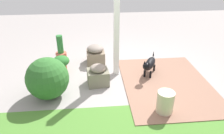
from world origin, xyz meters
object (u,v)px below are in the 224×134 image
object	(u,v)px
stone_planter_nearest	(96,54)
terracotta_pot_tall	(61,52)
ceramic_urn	(165,102)
stone_planter_mid	(98,75)
dog	(150,64)
porch_pillar	(116,25)
round_shrub	(48,78)
terracotta_pot_broad	(61,63)

from	to	relation	value
stone_planter_nearest	terracotta_pot_tall	size ratio (longest dim) A/B	0.68
stone_planter_nearest	ceramic_urn	world-z (taller)	stone_planter_nearest
stone_planter_mid	dog	bearing A→B (deg)	-167.33
porch_pillar	stone_planter_mid	bearing A→B (deg)	44.02
stone_planter_mid	terracotta_pot_tall	world-z (taller)	terracotta_pot_tall
dog	ceramic_urn	bearing A→B (deg)	87.72
stone_planter_nearest	terracotta_pot_tall	xyz separation A→B (m)	(0.87, -0.16, 0.01)
round_shrub	dog	bearing A→B (deg)	-163.54
terracotta_pot_broad	dog	distance (m)	1.99
ceramic_urn	terracotta_pot_broad	bearing A→B (deg)	-40.11
porch_pillar	round_shrub	xyz separation A→B (m)	(1.36, 0.77, -0.74)
terracotta_pot_broad	terracotta_pot_tall	size ratio (longest dim) A/B	0.59
round_shrub	terracotta_pot_tall	size ratio (longest dim) A/B	1.15
ceramic_urn	terracotta_pot_tall	bearing A→B (deg)	-47.94
stone_planter_nearest	terracotta_pot_tall	world-z (taller)	terracotta_pot_tall
stone_planter_mid	terracotta_pot_broad	xyz separation A→B (m)	(0.81, -0.59, 0.03)
porch_pillar	terracotta_pot_tall	bearing A→B (deg)	-30.41
stone_planter_nearest	terracotta_pot_broad	xyz separation A→B (m)	(0.79, 0.43, 0.01)
terracotta_pot_tall	stone_planter_mid	bearing A→B (deg)	127.02
stone_planter_nearest	stone_planter_mid	bearing A→B (deg)	91.28
terracotta_pot_broad	stone_planter_nearest	bearing A→B (deg)	-151.50
terracotta_pot_tall	dog	bearing A→B (deg)	155.75
round_shrub	dog	xyz separation A→B (m)	(-2.09, -0.62, -0.12)
porch_pillar	stone_planter_nearest	distance (m)	1.18
terracotta_pot_broad	dog	world-z (taller)	dog
stone_planter_nearest	round_shrub	size ratio (longest dim) A/B	0.59
stone_planter_mid	ceramic_urn	xyz separation A→B (m)	(-1.10, 1.03, -0.00)
stone_planter_mid	terracotta_pot_broad	world-z (taller)	stone_planter_mid
porch_pillar	stone_planter_nearest	bearing A→B (deg)	-53.79
stone_planter_nearest	round_shrub	xyz separation A→B (m)	(0.92, 1.38, 0.17)
stone_planter_mid	ceramic_urn	distance (m)	1.50
ceramic_urn	round_shrub	bearing A→B (deg)	-18.09
round_shrub	terracotta_pot_broad	world-z (taller)	round_shrub
dog	ceramic_urn	world-z (taller)	dog
round_shrub	terracotta_pot_broad	size ratio (longest dim) A/B	1.96
stone_planter_mid	porch_pillar	bearing A→B (deg)	-135.98
stone_planter_nearest	terracotta_pot_broad	size ratio (longest dim) A/B	1.17
porch_pillar	terracotta_pot_tall	size ratio (longest dim) A/B	3.28
porch_pillar	round_shrub	world-z (taller)	porch_pillar
round_shrub	dog	world-z (taller)	round_shrub
round_shrub	terracotta_pot_broad	bearing A→B (deg)	-97.61
porch_pillar	terracotta_pot_tall	xyz separation A→B (m)	(1.31, -0.77, -0.89)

